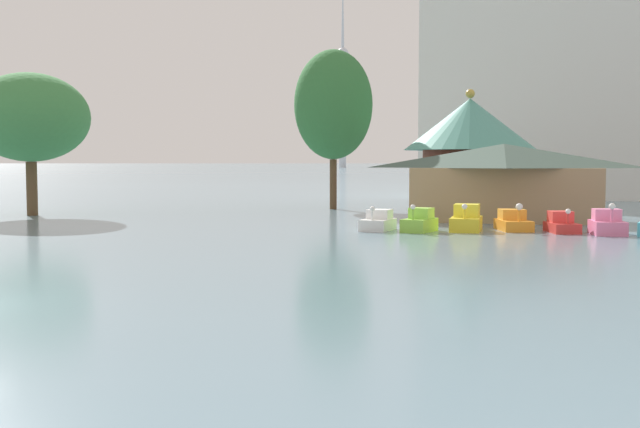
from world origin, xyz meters
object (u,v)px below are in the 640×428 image
Objects in this scene: pedal_boat_orange at (513,222)px; pedal_boat_red at (562,224)px; pedal_boat_white at (378,222)px; shoreline_tree_tall_left at (30,118)px; pedal_boat_lime at (420,222)px; shoreline_tree_mid at (333,105)px; boathouse at (504,180)px; background_building_block at (605,86)px; distant_broadcast_tower at (343,63)px; green_roof_pavilion at (470,146)px; pedal_boat_pink at (607,224)px; pedal_boat_yellow at (466,220)px.

pedal_boat_red is at bearing 59.14° from pedal_boat_orange.
pedal_boat_orange reaches higher than pedal_boat_white.
shoreline_tree_tall_left is (-26.38, 7.25, 6.64)m from pedal_boat_white.
pedal_boat_lime is 22.31m from shoreline_tree_mid.
shoreline_tree_tall_left is at bearing -177.05° from boathouse.
pedal_boat_lime is at bearing -94.56° from pedal_boat_red.
background_building_block reaches higher than boathouse.
background_building_block is at bearing -75.55° from distant_broadcast_tower.
green_roof_pavilion reaches higher than pedal_boat_orange.
pedal_boat_white is 0.21× the size of boathouse.
pedal_boat_red is 25.55m from shoreline_tree_mid.
pedal_boat_white is 0.21× the size of shoreline_tree_mid.
boathouse is at bearing 169.95° from pedal_boat_orange.
shoreline_tree_mid is at bearing -153.94° from pedal_boat_orange.
shoreline_tree_tall_left is (-34.00, 5.62, 6.64)m from pedal_boat_orange.
boathouse reaches higher than pedal_boat_orange.
pedal_boat_pink is 0.19× the size of boathouse.
pedal_boat_white is 1.11× the size of pedal_boat_pink.
pedal_boat_pink is 0.06× the size of background_building_block.
green_roof_pavilion is 0.25× the size of background_building_block.
pedal_boat_orange is 389.21m from distant_broadcast_tower.
green_roof_pavilion is at bearing -78.86° from distant_broadcast_tower.
background_building_block is at bearing 166.85° from pedal_boat_yellow.
shoreline_tree_mid is at bearing 29.46° from shoreline_tree_tall_left.
pedal_boat_red is (7.82, 1.06, -0.07)m from pedal_boat_lime.
pedal_boat_pink is at bearing 59.50° from pedal_boat_red.
pedal_boat_pink is 0.19× the size of shoreline_tree_mid.
pedal_boat_lime is 10.72m from boathouse.
green_roof_pavilion is at bearing 108.26° from boathouse.
boathouse is (-0.32, 7.36, 2.20)m from pedal_boat_orange.
pedal_boat_pink is at bearing -10.54° from shoreline_tree_tall_left.
shoreline_tree_mid is (-13.67, 17.11, 8.08)m from pedal_boat_orange.
green_roof_pavilion is at bearing -175.77° from pedal_boat_yellow.
pedal_boat_lime is at bearing -79.70° from distant_broadcast_tower.
boathouse is 1.00× the size of shoreline_tree_mid.
shoreline_tree_mid is (-16.27, 17.97, 8.10)m from pedal_boat_red.
distant_broadcast_tower reaches higher than shoreline_tree_mid.
pedal_boat_white is 0.87× the size of pedal_boat_orange.
shoreline_tree_mid reaches higher than boathouse.
pedal_boat_yellow reaches higher than pedal_boat_white.
pedal_boat_pink is at bearing -64.75° from green_roof_pavilion.
pedal_boat_pink is 18.26m from green_roof_pavilion.
pedal_boat_lime is at bearing -91.93° from pedal_boat_pink.
pedal_boat_white is at bearing -112.59° from background_building_block.
pedal_boat_white is at bearing -107.29° from green_roof_pavilion.
pedal_boat_pink is 10.61m from boathouse.
pedal_boat_white is at bearing -72.10° from shoreline_tree_mid.
pedal_boat_orange is 0.08× the size of background_building_block.
pedal_boat_yellow is 8.83m from boathouse.
pedal_boat_white is at bearing -80.04° from distant_broadcast_tower.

